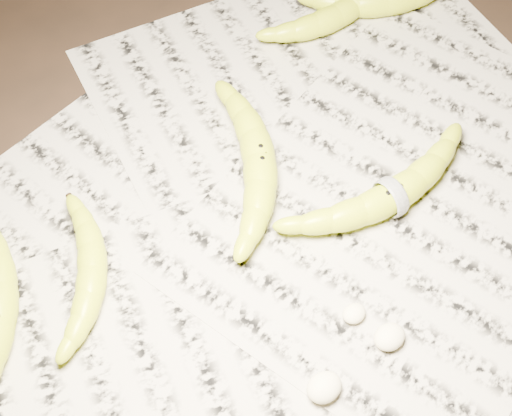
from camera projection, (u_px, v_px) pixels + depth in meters
ground at (258, 249)px, 0.80m from camera, size 3.00×3.00×0.00m
newspaper_patch at (270, 226)px, 0.81m from camera, size 0.90×0.70×0.01m
banana_left_b at (91, 270)px, 0.76m from camera, size 0.13×0.17×0.03m
banana_center at (259, 160)px, 0.83m from camera, size 0.17×0.22×0.04m
banana_taped at (391, 195)px, 0.81m from camera, size 0.24×0.08×0.04m
banana_upper_a at (336, 14)px, 0.97m from camera, size 0.19×0.06×0.04m
banana_upper_b at (385, 0)px, 0.99m from camera, size 0.21×0.14×0.04m
measuring_tape at (391, 195)px, 0.81m from camera, size 0.01×0.05×0.05m
flesh_chunk_a at (324, 386)px, 0.69m from camera, size 0.04×0.03×0.02m
flesh_chunk_b at (390, 335)px, 0.72m from camera, size 0.03×0.03×0.02m
flesh_chunk_c at (355, 312)px, 0.74m from camera, size 0.03×0.02×0.02m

